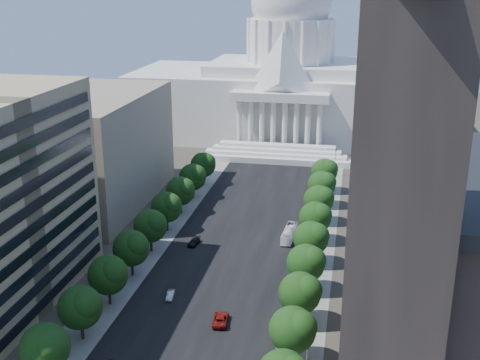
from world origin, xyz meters
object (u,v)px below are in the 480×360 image
Objects in this scene: car_silver at (171,295)px; city_bus at (289,233)px; car_red at (221,319)px; car_dark_b at (194,242)px.

car_silver is 0.37× the size of city_bus.
car_silver is 13.45m from car_red.
city_bus is at bearing 52.89° from car_silver.
city_bus reaches higher than car_dark_b.
car_dark_b is (-2.01, 24.76, 0.03)m from car_silver.
car_dark_b is at bearing -156.83° from city_bus.
car_red is 0.55× the size of city_bus.
car_red is 34.49m from car_dark_b.
city_bus reaches higher than car_red.
car_silver is at bearing -117.20° from city_bus.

